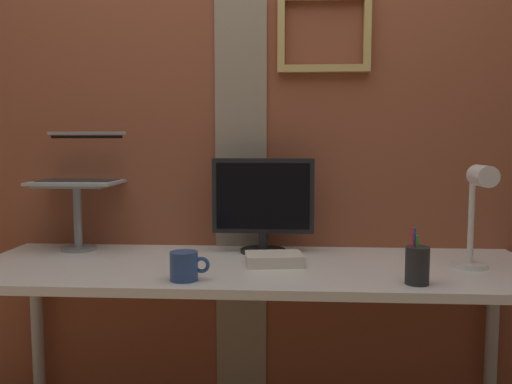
# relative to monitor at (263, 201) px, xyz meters

# --- Properties ---
(brick_wall_back) EXTENTS (3.48, 0.16, 2.64)m
(brick_wall_back) POSITION_rel_monitor_xyz_m (-0.09, 0.18, 0.38)
(brick_wall_back) COLOR brown
(brick_wall_back) RESTS_ON ground_plane
(desk) EXTENTS (2.01, 0.66, 0.74)m
(desk) POSITION_rel_monitor_xyz_m (-0.02, -0.21, -0.28)
(desk) COLOR white
(desk) RESTS_ON ground_plane
(monitor) EXTENTS (0.40, 0.18, 0.37)m
(monitor) POSITION_rel_monitor_xyz_m (0.00, 0.00, 0.00)
(monitor) COLOR black
(monitor) RESTS_ON desk
(laptop_stand) EXTENTS (0.28, 0.22, 0.27)m
(laptop_stand) POSITION_rel_monitor_xyz_m (-0.75, 0.00, -0.03)
(laptop_stand) COLOR gray
(laptop_stand) RESTS_ON desk
(laptop) EXTENTS (0.34, 0.30, 0.21)m
(laptop) POSITION_rel_monitor_xyz_m (-0.75, 0.07, 0.12)
(laptop) COLOR #ADB2B7
(laptop) RESTS_ON laptop_stand
(desk_lamp) EXTENTS (0.12, 0.20, 0.36)m
(desk_lamp) POSITION_rel_monitor_xyz_m (0.73, -0.26, 0.02)
(desk_lamp) COLOR white
(desk_lamp) RESTS_ON desk
(pen_cup) EXTENTS (0.07, 0.07, 0.17)m
(pen_cup) POSITION_rel_monitor_xyz_m (0.49, -0.44, -0.15)
(pen_cup) COLOR #262628
(pen_cup) RESTS_ON desk
(coffee_mug) EXTENTS (0.13, 0.09, 0.09)m
(coffee_mug) POSITION_rel_monitor_xyz_m (-0.23, -0.44, -0.16)
(coffee_mug) COLOR #2D4C8C
(coffee_mug) RESTS_ON desk
(paper_clutter_stack) EXTENTS (0.22, 0.17, 0.04)m
(paper_clutter_stack) POSITION_rel_monitor_xyz_m (0.05, -0.21, -0.19)
(paper_clutter_stack) COLOR silver
(paper_clutter_stack) RESTS_ON desk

